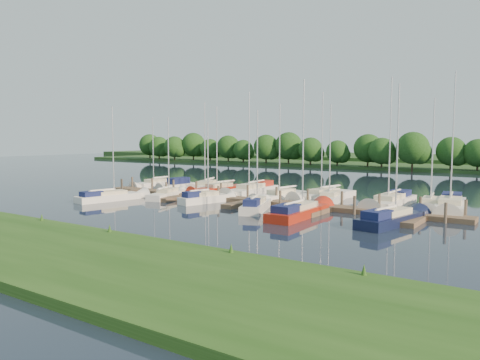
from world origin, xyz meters
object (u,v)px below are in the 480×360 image
Objects in this scene: sailboat_n_5 at (281,198)px; sailboat_s_2 at (205,200)px; motorboat at (178,186)px; dock at (251,202)px; sailboat_n_0 at (155,185)px.

sailboat_n_5 is 7.94m from sailboat_s_2.
sailboat_n_5 is at bearing 177.21° from motorboat.
sailboat_s_2 is at bearing 57.30° from sailboat_n_5.
dock is 19.99m from sailboat_n_0.
sailboat_n_0 is at bearing 165.36° from sailboat_s_2.
motorboat is at bearing 178.64° from sailboat_n_0.
motorboat is at bearing 158.78° from dock.
sailboat_n_5 is 1.22× the size of sailboat_s_2.
motorboat is 13.35m from sailboat_s_2.
dock is at bearing 163.49° from motorboat.
sailboat_s_2 reaches higher than motorboat.
sailboat_n_0 is at bearing 0.82° from motorboat.
sailboat_n_0 is at bearing 3.58° from sailboat_n_5.
motorboat is (4.20, -0.29, 0.09)m from sailboat_n_0.
dock is 4.74× the size of sailboat_s_2.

